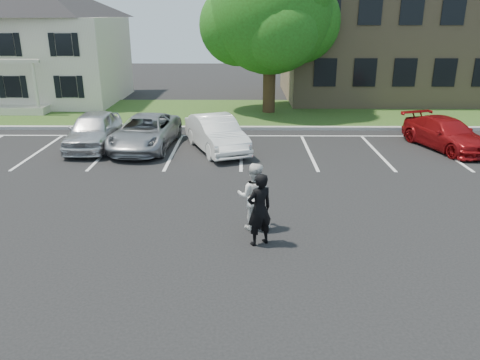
# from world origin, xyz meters

# --- Properties ---
(ground_plane) EXTENTS (90.00, 90.00, 0.00)m
(ground_plane) POSITION_xyz_m (0.00, 0.00, 0.00)
(ground_plane) COLOR black
(ground_plane) RESTS_ON ground
(curb) EXTENTS (40.00, 0.30, 0.15)m
(curb) POSITION_xyz_m (0.00, 12.00, 0.07)
(curb) COLOR gray
(curb) RESTS_ON ground
(grass_strip) EXTENTS (44.00, 8.00, 0.08)m
(grass_strip) POSITION_xyz_m (0.00, 16.00, 0.04)
(grass_strip) COLOR #1C3E11
(grass_strip) RESTS_ON ground
(stall_lines) EXTENTS (34.00, 5.36, 0.01)m
(stall_lines) POSITION_xyz_m (1.40, 8.95, 0.01)
(stall_lines) COLOR silver
(stall_lines) RESTS_ON ground
(house) EXTENTS (10.30, 9.22, 7.60)m
(house) POSITION_xyz_m (-13.00, 19.97, 3.83)
(house) COLOR beige
(house) RESTS_ON ground
(office_building) EXTENTS (22.40, 10.40, 8.30)m
(office_building) POSITION_xyz_m (14.00, 21.99, 4.16)
(office_building) COLOR #8B7556
(office_building) RESTS_ON ground
(tree) EXTENTS (7.80, 7.20, 8.80)m
(tree) POSITION_xyz_m (1.61, 16.16, 5.35)
(tree) COLOR black
(tree) RESTS_ON ground
(man_black_suit) EXTENTS (0.80, 0.72, 1.84)m
(man_black_suit) POSITION_xyz_m (0.48, -0.20, 0.92)
(man_black_suit) COLOR black
(man_black_suit) RESTS_ON ground
(man_white_shirt) EXTENTS (0.96, 0.80, 1.81)m
(man_white_shirt) POSITION_xyz_m (0.37, 0.70, 0.91)
(man_white_shirt) COLOR white
(man_white_shirt) RESTS_ON ground
(car_silver_west) EXTENTS (1.92, 4.47, 1.50)m
(car_silver_west) POSITION_xyz_m (-6.26, 8.69, 0.75)
(car_silver_west) COLOR silver
(car_silver_west) RESTS_ON ground
(car_silver_minivan) EXTENTS (2.65, 5.08, 1.37)m
(car_silver_minivan) POSITION_xyz_m (-4.06, 8.61, 0.68)
(car_silver_minivan) COLOR #94969B
(car_silver_minivan) RESTS_ON ground
(car_white_sedan) EXTENTS (3.04, 4.62, 1.44)m
(car_white_sedan) POSITION_xyz_m (-1.04, 8.23, 0.72)
(car_white_sedan) COLOR white
(car_white_sedan) RESTS_ON ground
(car_red_compact) EXTENTS (3.02, 4.72, 1.27)m
(car_red_compact) POSITION_xyz_m (8.60, 8.61, 0.64)
(car_red_compact) COLOR maroon
(car_red_compact) RESTS_ON ground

